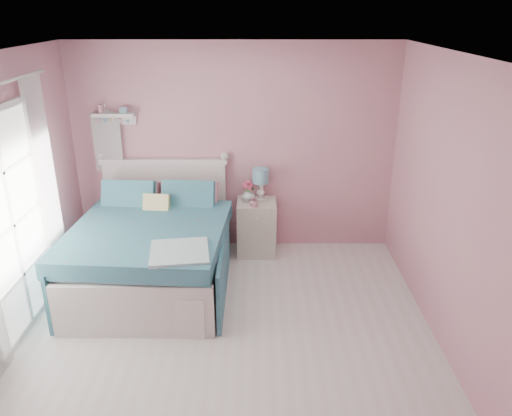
{
  "coord_description": "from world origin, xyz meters",
  "views": [
    {
      "loc": [
        0.29,
        -3.78,
        2.96
      ],
      "look_at": [
        0.27,
        1.2,
        0.94
      ],
      "focal_mm": 35.0,
      "sensor_mm": 36.0,
      "label": 1
    }
  ],
  "objects_px": {
    "vase": "(248,195)",
    "teacup": "(254,203)",
    "bed": "(153,251)",
    "nightstand": "(257,227)",
    "table_lamp": "(261,178)"
  },
  "relations": [
    {
      "from": "bed",
      "to": "vase",
      "type": "bearing_deg",
      "value": 40.81
    },
    {
      "from": "nightstand",
      "to": "table_lamp",
      "type": "relative_size",
      "value": 1.74
    },
    {
      "from": "teacup",
      "to": "nightstand",
      "type": "bearing_deg",
      "value": 76.68
    },
    {
      "from": "teacup",
      "to": "vase",
      "type": "bearing_deg",
      "value": 112.04
    },
    {
      "from": "bed",
      "to": "vase",
      "type": "relative_size",
      "value": 12.06
    },
    {
      "from": "bed",
      "to": "teacup",
      "type": "distance_m",
      "value": 1.33
    },
    {
      "from": "nightstand",
      "to": "teacup",
      "type": "xyz_separation_m",
      "value": [
        -0.04,
        -0.15,
        0.39
      ]
    },
    {
      "from": "nightstand",
      "to": "vase",
      "type": "bearing_deg",
      "value": 168.95
    },
    {
      "from": "table_lamp",
      "to": "vase",
      "type": "relative_size",
      "value": 2.3
    },
    {
      "from": "bed",
      "to": "teacup",
      "type": "bearing_deg",
      "value": 32.78
    },
    {
      "from": "table_lamp",
      "to": "vase",
      "type": "distance_m",
      "value": 0.26
    },
    {
      "from": "vase",
      "to": "teacup",
      "type": "height_order",
      "value": "vase"
    },
    {
      "from": "vase",
      "to": "teacup",
      "type": "xyz_separation_m",
      "value": [
        0.07,
        -0.17,
        -0.05
      ]
    },
    {
      "from": "bed",
      "to": "vase",
      "type": "xyz_separation_m",
      "value": [
        1.06,
        0.79,
        0.38
      ]
    },
    {
      "from": "nightstand",
      "to": "teacup",
      "type": "height_order",
      "value": "teacup"
    }
  ]
}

